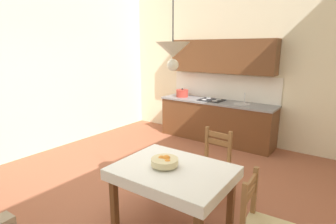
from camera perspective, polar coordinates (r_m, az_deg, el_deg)
name	(u,v)px	position (r m, az deg, el deg)	size (l,w,h in m)	color
ground_plane	(149,194)	(4.13, -4.01, -16.85)	(6.02, 6.38, 0.10)	#99563D
wall_back	(236,49)	(6.12, 14.21, 12.86)	(6.02, 0.12, 4.02)	beige
wall_left	(34,49)	(5.77, -26.43, 11.88)	(0.12, 6.38, 4.02)	beige
kitchen_cabinetry	(217,103)	(6.02, 10.32, 1.96)	(2.56, 0.63, 2.20)	brown
dining_table	(173,179)	(3.07, 1.05, -13.95)	(1.28, 0.99, 0.75)	brown
dining_chair_kitchen_side	(212,165)	(3.88, 9.35, -10.96)	(0.44, 0.44, 0.93)	#D1BC89
fruit_bowl	(165,162)	(3.02, -0.69, -10.41)	(0.30, 0.30, 0.12)	beige
pendant_lamp	(173,51)	(2.56, 1.04, 12.80)	(0.32, 0.32, 0.80)	black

